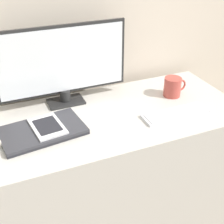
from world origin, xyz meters
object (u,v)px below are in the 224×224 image
at_px(monitor, 62,64).
at_px(keyboard, 175,114).
at_px(ereader, 47,126).
at_px(coffee_mug, 173,87).
at_px(laptop, 42,131).

xyz_separation_m(monitor, keyboard, (0.44, -0.32, -0.20)).
bearing_deg(ereader, keyboard, -9.19).
height_order(ereader, coffee_mug, coffee_mug).
bearing_deg(ereader, laptop, -177.42).
bearing_deg(keyboard, laptop, 171.26).
distance_m(monitor, ereader, 0.32).
distance_m(monitor, laptop, 0.34).
relative_size(keyboard, coffee_mug, 2.60).
relative_size(laptop, ereader, 1.89).
relative_size(monitor, laptop, 1.71).
height_order(keyboard, coffee_mug, coffee_mug).
distance_m(laptop, ereader, 0.03).
height_order(laptop, coffee_mug, coffee_mug).
relative_size(ereader, coffee_mug, 1.57).
bearing_deg(coffee_mug, laptop, -173.40).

